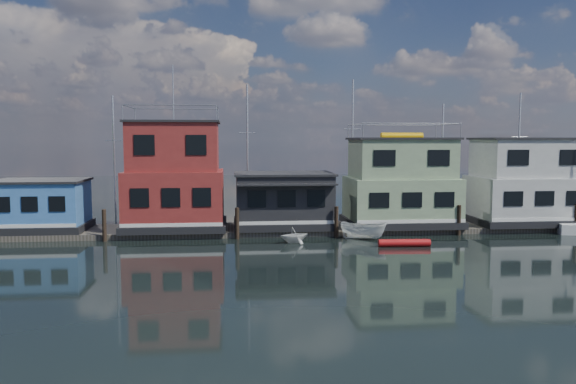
{
  "coord_description": "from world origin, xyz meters",
  "views": [
    {
      "loc": [
        -4.33,
        -29.56,
        6.93
      ],
      "look_at": [
        -0.16,
        12.0,
        3.0
      ],
      "focal_mm": 35.0,
      "sensor_mm": 36.0,
      "label": 1
    }
  ],
  "objects": [
    {
      "name": "houseboat_dark",
      "position": [
        -0.5,
        11.98,
        2.42
      ],
      "size": [
        7.4,
        6.1,
        4.06
      ],
      "color": "black",
      "rests_on": "dock"
    },
    {
      "name": "ground",
      "position": [
        0.0,
        0.0,
        0.0
      ],
      "size": [
        160.0,
        160.0,
        0.0
      ],
      "primitive_type": "plane",
      "color": "black",
      "rests_on": "ground"
    },
    {
      "name": "houseboat_green",
      "position": [
        8.5,
        12.0,
        3.55
      ],
      "size": [
        8.4,
        5.9,
        7.03
      ],
      "color": "black",
      "rests_on": "dock"
    },
    {
      "name": "houseboat_red",
      "position": [
        -8.5,
        12.0,
        4.1
      ],
      "size": [
        7.4,
        5.9,
        11.86
      ],
      "color": "black",
      "rests_on": "dock"
    },
    {
      "name": "pilings",
      "position": [
        -0.33,
        9.2,
        1.1
      ],
      "size": [
        42.28,
        0.28,
        2.2
      ],
      "color": "#2D2116",
      "rests_on": "ground"
    },
    {
      "name": "dinghy_white",
      "position": [
        -0.21,
        7.38,
        0.55
      ],
      "size": [
        2.57,
        2.41,
        1.09
      ],
      "primitive_type": "imported",
      "rotation": [
        0.0,
        0.0,
        1.93
      ],
      "color": "silver",
      "rests_on": "ground"
    },
    {
      "name": "houseboat_white",
      "position": [
        18.5,
        12.0,
        3.54
      ],
      "size": [
        8.4,
        5.9,
        6.66
      ],
      "color": "black",
      "rests_on": "dock"
    },
    {
      "name": "red_kayak",
      "position": [
        6.74,
        5.33,
        0.25
      ],
      "size": [
        3.38,
        0.7,
        0.49
      ],
      "primitive_type": "cylinder",
      "rotation": [
        0.0,
        1.57,
        -0.06
      ],
      "color": "#B31314",
      "rests_on": "ground"
    },
    {
      "name": "background_masts",
      "position": [
        4.76,
        18.0,
        5.55
      ],
      "size": [
        36.4,
        0.16,
        12.0
      ],
      "color": "silver",
      "rests_on": "ground"
    },
    {
      "name": "dock",
      "position": [
        0.0,
        12.0,
        0.2
      ],
      "size": [
        48.0,
        5.0,
        0.4
      ],
      "primitive_type": "cube",
      "color": "#595147",
      "rests_on": "ground"
    },
    {
      "name": "motorboat",
      "position": [
        4.69,
        8.17,
        0.64
      ],
      "size": [
        3.5,
        2.7,
        1.28
      ],
      "primitive_type": "imported",
      "rotation": [
        0.0,
        0.0,
        1.06
      ],
      "color": "white",
      "rests_on": "ground"
    },
    {
      "name": "houseboat_blue",
      "position": [
        -18.0,
        12.0,
        2.21
      ],
      "size": [
        6.4,
        4.9,
        3.66
      ],
      "color": "black",
      "rests_on": "dock"
    }
  ]
}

